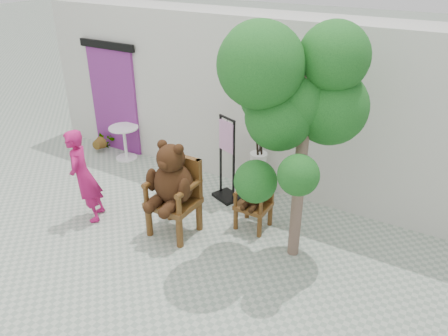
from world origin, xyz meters
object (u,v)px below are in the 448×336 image
Objects in this scene: person at (84,176)px; stool_bucket at (258,162)px; chair_small at (254,197)px; chair_big at (173,183)px; cafe_table at (125,139)px; tree at (288,91)px; display_stand at (227,169)px.

person is 2.90m from stool_bucket.
stool_bucket is (-0.40, 0.91, 0.11)m from chair_small.
chair_big is 2.96m from cafe_table.
person is 3.51m from tree.
chair_big reaches higher than chair_small.
stool_bucket is at bearing 105.17° from person.
tree is at bearing 15.35° from chair_big.
tree is (1.55, 0.43, 1.54)m from chair_big.
person is 0.47× the size of tree.
chair_small is (0.98, 0.77, -0.32)m from chair_big.
chair_big is 1.00× the size of person.
display_stand is 0.46× the size of tree.
display_stand reaches higher than stool_bucket.
chair_big is at bearing -141.92° from chair_small.
stool_bucket reaches higher than cafe_table.
chair_big is 1.28m from chair_small.
chair_small is 0.96m from display_stand.
cafe_table is 0.47× the size of display_stand.
person is at bearing -111.98° from display_stand.
cafe_table is at bearing -165.23° from display_stand.
chair_small is 0.60× the size of display_stand.
display_stand is (1.61, 1.69, -0.18)m from person.
tree reaches higher than chair_big.
chair_big is at bearing -109.09° from stool_bucket.
chair_big is 1.01× the size of display_stand.
chair_big reaches higher than cafe_table.
person is at bearing -63.03° from cafe_table.
chair_small is 1.00m from stool_bucket.
chair_small is at bearing -11.36° from display_stand.
tree is at bearing -52.03° from stool_bucket.
person is 2.34m from display_stand.
stool_bucket is (3.04, 0.07, 0.20)m from cafe_table.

